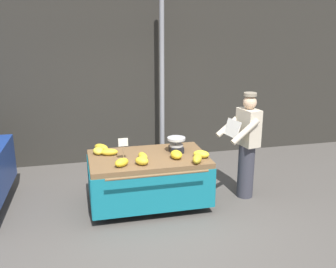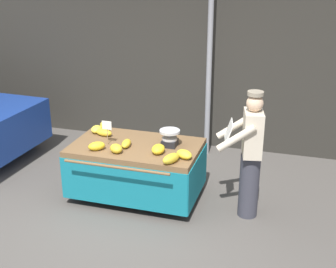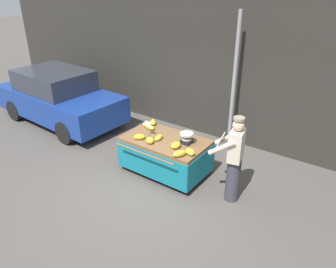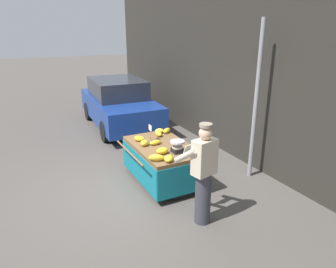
{
  "view_description": "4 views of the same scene",
  "coord_description": "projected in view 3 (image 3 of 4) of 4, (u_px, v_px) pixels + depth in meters",
  "views": [
    {
      "loc": [
        -1.03,
        -4.86,
        2.8
      ],
      "look_at": [
        0.26,
        0.5,
        1.18
      ],
      "focal_mm": 42.04,
      "sensor_mm": 36.0,
      "label": 1
    },
    {
      "loc": [
        2.09,
        -4.79,
        3.22
      ],
      "look_at": [
        0.43,
        0.71,
        0.99
      ],
      "focal_mm": 48.59,
      "sensor_mm": 36.0,
      "label": 2
    },
    {
      "loc": [
        3.52,
        -4.24,
        3.9
      ],
      "look_at": [
        0.1,
        0.55,
        0.99
      ],
      "focal_mm": 34.62,
      "sensor_mm": 36.0,
      "label": 3
    },
    {
      "loc": [
        5.28,
        -1.94,
        3.1
      ],
      "look_at": [
        0.18,
        0.66,
        1.11
      ],
      "focal_mm": 33.28,
      "sensor_mm": 36.0,
      "label": 4
    }
  ],
  "objects": [
    {
      "name": "ground_plane",
      "position": [
        148.0,
        186.0,
        6.66
      ],
      "size": [
        60.0,
        60.0,
        0.0
      ],
      "primitive_type": "plane",
      "color": "#514C47"
    },
    {
      "name": "back_wall",
      "position": [
        221.0,
        54.0,
        7.84
      ],
      "size": [
        16.0,
        0.24,
        4.32
      ],
      "primitive_type": "cube",
      "color": "#2D2B26",
      "rests_on": "ground"
    },
    {
      "name": "street_pole",
      "position": [
        234.0,
        85.0,
        7.4
      ],
      "size": [
        0.09,
        0.09,
        3.26
      ],
      "primitive_type": "cylinder",
      "color": "gray",
      "rests_on": "ground"
    },
    {
      "name": "banana_cart",
      "position": [
        166.0,
        148.0,
        6.86
      ],
      "size": [
        1.79,
        1.28,
        0.81
      ],
      "color": "brown",
      "rests_on": "ground"
    },
    {
      "name": "weighing_scale",
      "position": [
        187.0,
        138.0,
        6.55
      ],
      "size": [
        0.28,
        0.28,
        0.24
      ],
      "color": "black",
      "rests_on": "banana_cart"
    },
    {
      "name": "price_sign",
      "position": [
        148.0,
        125.0,
        6.79
      ],
      "size": [
        0.14,
        0.01,
        0.34
      ],
      "color": "#997A51",
      "rests_on": "banana_cart"
    },
    {
      "name": "banana_bunch_0",
      "position": [
        153.0,
        122.0,
        7.41
      ],
      "size": [
        0.27,
        0.29,
        0.11
      ],
      "primitive_type": "ellipsoid",
      "rotation": [
        0.0,
        0.0,
        0.7
      ],
      "color": "gold",
      "rests_on": "banana_cart"
    },
    {
      "name": "banana_bunch_1",
      "position": [
        176.0,
        145.0,
        6.4
      ],
      "size": [
        0.18,
        0.24,
        0.12
      ],
      "primitive_type": "ellipsoid",
      "rotation": [
        0.0,
        0.0,
        0.03
      ],
      "color": "gold",
      "rests_on": "banana_cart"
    },
    {
      "name": "banana_bunch_2",
      "position": [
        147.0,
        124.0,
        7.32
      ],
      "size": [
        0.19,
        0.24,
        0.1
      ],
      "primitive_type": "ellipsoid",
      "rotation": [
        0.0,
        0.0,
        0.18
      ],
      "color": "yellow",
      "rests_on": "banana_cart"
    },
    {
      "name": "banana_bunch_3",
      "position": [
        159.0,
        138.0,
        6.72
      ],
      "size": [
        0.15,
        0.27,
        0.1
      ],
      "primitive_type": "ellipsoid",
      "rotation": [
        0.0,
        0.0,
        0.13
      ],
      "color": "gold",
      "rests_on": "banana_cart"
    },
    {
      "name": "banana_bunch_4",
      "position": [
        150.0,
        127.0,
        7.17
      ],
      "size": [
        0.27,
        0.17,
        0.1
      ],
      "primitive_type": "ellipsoid",
      "rotation": [
        0.0,
        0.0,
        1.41
      ],
      "color": "gold",
      "rests_on": "banana_cart"
    },
    {
      "name": "banana_bunch_5",
      "position": [
        179.0,
        154.0,
        6.1
      ],
      "size": [
        0.24,
        0.31,
        0.12
      ],
      "primitive_type": "ellipsoid",
      "rotation": [
        0.0,
        0.0,
        2.69
      ],
      "color": "gold",
      "rests_on": "banana_cart"
    },
    {
      "name": "banana_bunch_6",
      "position": [
        139.0,
        137.0,
        6.74
      ],
      "size": [
        0.27,
        0.26,
        0.12
      ],
      "primitive_type": "ellipsoid",
      "rotation": [
        0.0,
        0.0,
        2.27
      ],
      "color": "gold",
      "rests_on": "banana_cart"
    },
    {
      "name": "banana_bunch_7",
      "position": [
        190.0,
        152.0,
        6.17
      ],
      "size": [
        0.29,
        0.26,
        0.11
      ],
      "primitive_type": "ellipsoid",
      "rotation": [
        0.0,
        0.0,
        0.98
      ],
      "color": "yellow",
      "rests_on": "banana_cart"
    },
    {
      "name": "banana_bunch_8",
      "position": [
        150.0,
        141.0,
        6.58
      ],
      "size": [
        0.25,
        0.25,
        0.12
      ],
      "primitive_type": "ellipsoid",
      "rotation": [
        0.0,
        0.0,
        0.79
      ],
      "color": "gold",
      "rests_on": "banana_cart"
    },
    {
      "name": "vendor_person",
      "position": [
        234.0,
        160.0,
        5.89
      ],
      "size": [
        0.64,
        0.6,
        1.71
      ],
      "color": "#383842",
      "rests_on": "ground"
    },
    {
      "name": "parked_car",
      "position": [
        59.0,
        97.0,
        9.25
      ],
      "size": [
        3.97,
        1.87,
        1.51
      ],
      "color": "navy",
      "rests_on": "ground"
    }
  ]
}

